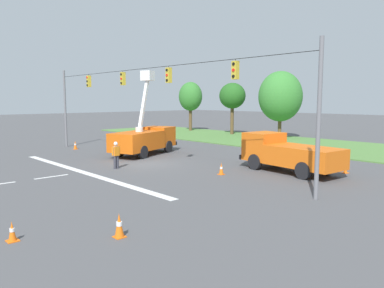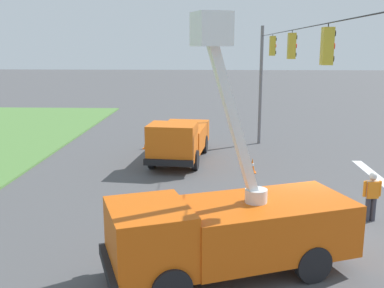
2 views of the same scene
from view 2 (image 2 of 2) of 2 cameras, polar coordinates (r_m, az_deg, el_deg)
ground_plane at (r=16.28m, az=13.06°, el=-9.70°), size 200.00×200.00×0.00m
signal_gantry at (r=15.17m, az=13.94°, el=6.53°), size 26.20×0.33×7.20m
utility_truck_bucket_lift at (r=12.14m, az=4.75°, el=-10.28°), size 4.61×7.09×6.82m
utility_truck_support_near at (r=23.81m, az=-1.61°, el=0.63°), size 6.75×3.05×2.32m
road_worker at (r=16.89m, az=21.86°, el=-5.87°), size 0.29×0.65×1.77m
traffic_cone_foreground_right at (r=21.94m, az=7.66°, el=-2.73°), size 0.36×0.36×0.72m
traffic_cone_mid_right at (r=26.89m, az=-5.92°, el=-0.03°), size 0.36×0.36×0.59m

